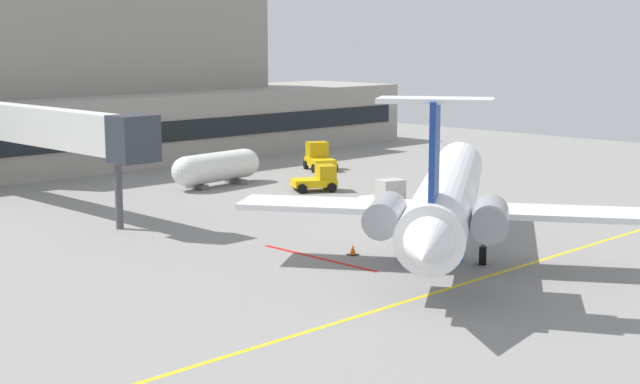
# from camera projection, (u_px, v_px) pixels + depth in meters

# --- Properties ---
(ground) EXTENTS (120.00, 120.00, 0.11)m
(ground) POSITION_uv_depth(u_px,v_px,m) (433.00, 284.00, 41.89)
(ground) COLOR gray
(terminal_building) EXTENTS (76.56, 13.50, 17.02)m
(terminal_building) POSITION_uv_depth(u_px,v_px,m) (64.00, 95.00, 79.77)
(terminal_building) COLOR gray
(terminal_building) RESTS_ON ground
(jet_bridge_west) EXTENTS (2.40, 22.34, 6.70)m
(jet_bridge_west) POSITION_uv_depth(u_px,v_px,m) (49.00, 128.00, 58.31)
(jet_bridge_west) COLOR silver
(jet_bridge_west) RESTS_ON ground
(regional_jet) EXTENTS (24.67, 19.01, 8.63)m
(regional_jet) POSITION_uv_depth(u_px,v_px,m) (447.00, 197.00, 45.66)
(regional_jet) COLOR white
(regional_jet) RESTS_ON ground
(baggage_tug) EXTENTS (2.64, 3.43, 2.24)m
(baggage_tug) POSITION_uv_depth(u_px,v_px,m) (385.00, 198.00, 58.23)
(baggage_tug) COLOR silver
(baggage_tug) RESTS_ON ground
(pushback_tractor) EXTENTS (3.60, 3.26, 1.87)m
(pushback_tractor) POSITION_uv_depth(u_px,v_px,m) (318.00, 179.00, 66.95)
(pushback_tractor) COLOR #E5B20C
(pushback_tractor) RESTS_ON ground
(belt_loader) EXTENTS (3.21, 3.66, 2.30)m
(belt_loader) POSITION_uv_depth(u_px,v_px,m) (319.00, 158.00, 77.71)
(belt_loader) COLOR #E5B20C
(belt_loader) RESTS_ON ground
(fuel_tank) EXTENTS (8.26, 2.83, 2.54)m
(fuel_tank) POSITION_uv_depth(u_px,v_px,m) (217.00, 167.00, 69.06)
(fuel_tank) COLOR white
(fuel_tank) RESTS_ON ground
(marshaller) EXTENTS (0.78, 0.46, 1.97)m
(marshaller) POSITION_uv_depth(u_px,v_px,m) (439.00, 185.00, 63.23)
(marshaller) COLOR #191E33
(marshaller) RESTS_ON ground
(safety_cone_alpha) EXTENTS (0.47, 0.47, 0.55)m
(safety_cone_alpha) POSITION_uv_depth(u_px,v_px,m) (410.00, 240.00, 49.69)
(safety_cone_alpha) COLOR orange
(safety_cone_alpha) RESTS_ON ground
(safety_cone_bravo) EXTENTS (0.47, 0.47, 0.55)m
(safety_cone_bravo) POSITION_uv_depth(u_px,v_px,m) (353.00, 250.00, 47.23)
(safety_cone_bravo) COLOR orange
(safety_cone_bravo) RESTS_ON ground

